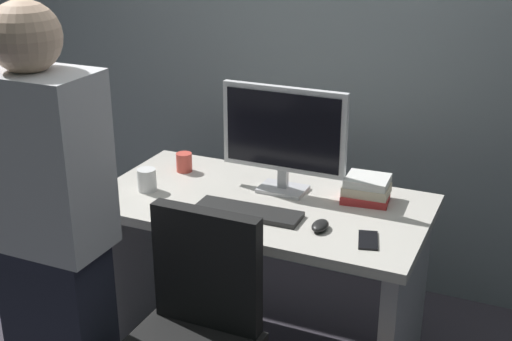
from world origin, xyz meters
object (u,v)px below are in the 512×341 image
object	(u,v)px
cup_near_keyboard	(147,180)
cell_phone	(368,240)
mouse	(320,226)
book_stack	(366,189)
cup_by_monitor	(184,162)
desk	(261,251)
keyboard	(248,212)
person_at_desk	(51,246)
monitor	(283,134)

from	to	relation	value
cup_near_keyboard	cell_phone	bearing A→B (deg)	-4.20
mouse	book_stack	bearing A→B (deg)	75.54
cup_by_monitor	desk	bearing A→B (deg)	-19.26
keyboard	person_at_desk	bearing A→B (deg)	-122.85
monitor	cell_phone	xyz separation A→B (m)	(0.46, -0.30, -0.25)
keyboard	cup_near_keyboard	size ratio (longest dim) A/B	4.43
monitor	book_stack	distance (m)	0.41
mouse	book_stack	world-z (taller)	book_stack
person_at_desk	book_stack	world-z (taller)	person_at_desk
person_at_desk	cup_by_monitor	bearing A→B (deg)	92.97
cup_near_keyboard	cell_phone	distance (m)	0.99
keyboard	book_stack	distance (m)	0.50
desk	keyboard	size ratio (longest dim) A/B	3.19
monitor	cell_phone	size ratio (longest dim) A/B	3.75
person_at_desk	cell_phone	world-z (taller)	person_at_desk
monitor	cup_by_monitor	world-z (taller)	monitor
desk	monitor	xyz separation A→B (m)	(0.05, 0.13, 0.49)
person_at_desk	book_stack	distance (m)	1.27
mouse	cell_phone	xyz separation A→B (m)	(0.19, -0.02, -0.01)
desk	cell_phone	size ratio (longest dim) A/B	9.51
person_at_desk	book_stack	xyz separation A→B (m)	(0.80, 0.98, -0.04)
desk	cell_phone	bearing A→B (deg)	-19.32
cup_near_keyboard	book_stack	size ratio (longest dim) A/B	0.47
desk	mouse	distance (m)	0.43
monitor	cup_near_keyboard	xyz separation A→B (m)	(-0.53, -0.23, -0.21)
person_at_desk	keyboard	bearing A→B (deg)	58.58
person_at_desk	mouse	xyz separation A→B (m)	(0.71, 0.65, -0.07)
cup_near_keyboard	person_at_desk	bearing A→B (deg)	-83.34
monitor	mouse	xyz separation A→B (m)	(0.27, -0.29, -0.24)
book_stack	cup_near_keyboard	bearing A→B (deg)	-162.72
book_stack	cell_phone	xyz separation A→B (m)	(0.10, -0.35, -0.05)
monitor	keyboard	bearing A→B (deg)	-98.17
desk	monitor	world-z (taller)	monitor
mouse	cell_phone	world-z (taller)	mouse
person_at_desk	cup_near_keyboard	xyz separation A→B (m)	(-0.08, 0.71, -0.04)
book_stack	cup_by_monitor	bearing A→B (deg)	-179.14
cup_near_keyboard	cup_by_monitor	world-z (taller)	cup_near_keyboard
person_at_desk	cell_phone	xyz separation A→B (m)	(0.90, 0.63, -0.09)
mouse	cup_near_keyboard	bearing A→B (deg)	176.00
desk	mouse	world-z (taller)	mouse
desk	cup_by_monitor	world-z (taller)	cup_by_monitor
mouse	cup_near_keyboard	xyz separation A→B (m)	(-0.80, 0.06, 0.03)
mouse	desk	bearing A→B (deg)	152.97
cup_by_monitor	cell_phone	distance (m)	1.01
cell_phone	monitor	bearing A→B (deg)	131.25
mouse	book_stack	xyz separation A→B (m)	(0.09, 0.33, 0.03)
desk	cup_by_monitor	distance (m)	0.56
person_at_desk	book_stack	bearing A→B (deg)	50.83
cup_near_keyboard	book_stack	world-z (taller)	book_stack
desk	monitor	size ratio (longest dim) A/B	2.54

